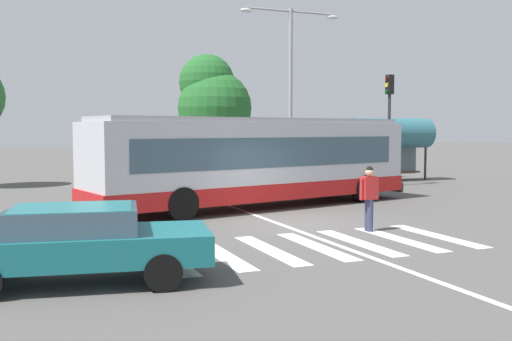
{
  "coord_description": "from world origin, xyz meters",
  "views": [
    {
      "loc": [
        -7.21,
        -15.0,
        2.69
      ],
      "look_at": [
        0.13,
        3.12,
        1.3
      ],
      "focal_mm": 41.06,
      "sensor_mm": 36.0,
      "label": 1
    }
  ],
  "objects_px": {
    "parked_car_white": "(142,164)",
    "parked_car_teal": "(186,163)",
    "background_tree_right": "(212,100)",
    "twin_arm_street_lamp": "(291,75)",
    "city_transit_bus": "(257,161)",
    "bus_stop_shelter": "(390,134)",
    "pedestrian_crossing_street": "(369,195)",
    "parked_car_champagne": "(236,162)",
    "foreground_sedan": "(77,240)",
    "traffic_light_far_corner": "(389,112)"
  },
  "relations": [
    {
      "from": "parked_car_white",
      "to": "parked_car_teal",
      "type": "xyz_separation_m",
      "value": [
        2.44,
        -0.11,
        0.0
      ]
    },
    {
      "from": "background_tree_right",
      "to": "twin_arm_street_lamp",
      "type": "bearing_deg",
      "value": -74.1
    },
    {
      "from": "city_transit_bus",
      "to": "background_tree_right",
      "type": "bearing_deg",
      "value": 78.06
    },
    {
      "from": "parked_car_white",
      "to": "bus_stop_shelter",
      "type": "relative_size",
      "value": 1.0
    },
    {
      "from": "city_transit_bus",
      "to": "twin_arm_street_lamp",
      "type": "xyz_separation_m",
      "value": [
        4.97,
        7.82,
        3.79
      ]
    },
    {
      "from": "pedestrian_crossing_street",
      "to": "parked_car_champagne",
      "type": "height_order",
      "value": "pedestrian_crossing_street"
    },
    {
      "from": "bus_stop_shelter",
      "to": "background_tree_right",
      "type": "height_order",
      "value": "background_tree_right"
    },
    {
      "from": "parked_car_white",
      "to": "twin_arm_street_lamp",
      "type": "distance_m",
      "value": 9.6
    },
    {
      "from": "parked_car_champagne",
      "to": "pedestrian_crossing_street",
      "type": "bearing_deg",
      "value": -99.42
    },
    {
      "from": "foreground_sedan",
      "to": "parked_car_champagne",
      "type": "distance_m",
      "value": 23.7
    },
    {
      "from": "parked_car_champagne",
      "to": "background_tree_right",
      "type": "bearing_deg",
      "value": 124.39
    },
    {
      "from": "foreground_sedan",
      "to": "traffic_light_far_corner",
      "type": "xyz_separation_m",
      "value": [
        15.16,
        12.59,
        2.7
      ]
    },
    {
      "from": "pedestrian_crossing_street",
      "to": "parked_car_champagne",
      "type": "xyz_separation_m",
      "value": [
        3.09,
        18.63,
        -0.2
      ]
    },
    {
      "from": "parked_car_champagne",
      "to": "traffic_light_far_corner",
      "type": "bearing_deg",
      "value": -62.36
    },
    {
      "from": "pedestrian_crossing_street",
      "to": "parked_car_champagne",
      "type": "bearing_deg",
      "value": 80.58
    },
    {
      "from": "traffic_light_far_corner",
      "to": "bus_stop_shelter",
      "type": "bearing_deg",
      "value": 53.97
    },
    {
      "from": "traffic_light_far_corner",
      "to": "foreground_sedan",
      "type": "bearing_deg",
      "value": -140.28
    },
    {
      "from": "city_transit_bus",
      "to": "twin_arm_street_lamp",
      "type": "distance_m",
      "value": 10.01
    },
    {
      "from": "parked_car_champagne",
      "to": "bus_stop_shelter",
      "type": "xyz_separation_m",
      "value": [
        6.12,
        -6.33,
        1.65
      ]
    },
    {
      "from": "pedestrian_crossing_street",
      "to": "parked_car_white",
      "type": "bearing_deg",
      "value": 96.82
    },
    {
      "from": "pedestrian_crossing_street",
      "to": "parked_car_champagne",
      "type": "distance_m",
      "value": 18.89
    },
    {
      "from": "city_transit_bus",
      "to": "traffic_light_far_corner",
      "type": "distance_m",
      "value": 9.82
    },
    {
      "from": "pedestrian_crossing_street",
      "to": "parked_car_teal",
      "type": "relative_size",
      "value": 0.37
    },
    {
      "from": "twin_arm_street_lamp",
      "to": "pedestrian_crossing_street",
      "type": "bearing_deg",
      "value": -106.84
    },
    {
      "from": "pedestrian_crossing_street",
      "to": "parked_car_teal",
      "type": "bearing_deg",
      "value": 89.47
    },
    {
      "from": "background_tree_right",
      "to": "pedestrian_crossing_street",
      "type": "bearing_deg",
      "value": -96.09
    },
    {
      "from": "pedestrian_crossing_street",
      "to": "background_tree_right",
      "type": "distance_m",
      "value": 20.42
    },
    {
      "from": "city_transit_bus",
      "to": "twin_arm_street_lamp",
      "type": "relative_size",
      "value": 1.43
    },
    {
      "from": "parked_car_white",
      "to": "foreground_sedan",
      "type": "bearing_deg",
      "value": -103.91
    },
    {
      "from": "parked_car_teal",
      "to": "bus_stop_shelter",
      "type": "distance_m",
      "value": 11.26
    },
    {
      "from": "parked_car_white",
      "to": "traffic_light_far_corner",
      "type": "bearing_deg",
      "value": -42.02
    },
    {
      "from": "foreground_sedan",
      "to": "background_tree_right",
      "type": "distance_m",
      "value": 24.83
    },
    {
      "from": "parked_car_teal",
      "to": "background_tree_right",
      "type": "bearing_deg",
      "value": 31.59
    },
    {
      "from": "bus_stop_shelter",
      "to": "twin_arm_street_lamp",
      "type": "bearing_deg",
      "value": 168.63
    },
    {
      "from": "bus_stop_shelter",
      "to": "parked_car_white",
      "type": "bearing_deg",
      "value": 150.01
    },
    {
      "from": "parked_car_teal",
      "to": "parked_car_champagne",
      "type": "distance_m",
      "value": 2.92
    },
    {
      "from": "city_transit_bus",
      "to": "foreground_sedan",
      "type": "height_order",
      "value": "city_transit_bus"
    },
    {
      "from": "bus_stop_shelter",
      "to": "twin_arm_street_lamp",
      "type": "relative_size",
      "value": 0.54
    },
    {
      "from": "city_transit_bus",
      "to": "twin_arm_street_lamp",
      "type": "height_order",
      "value": "twin_arm_street_lamp"
    },
    {
      "from": "city_transit_bus",
      "to": "background_tree_right",
      "type": "relative_size",
      "value": 1.74
    },
    {
      "from": "foreground_sedan",
      "to": "bus_stop_shelter",
      "type": "bearing_deg",
      "value": 41.47
    },
    {
      "from": "city_transit_bus",
      "to": "bus_stop_shelter",
      "type": "bearing_deg",
      "value": 33.76
    },
    {
      "from": "city_transit_bus",
      "to": "traffic_light_far_corner",
      "type": "xyz_separation_m",
      "value": [
        8.51,
        4.53,
        1.87
      ]
    },
    {
      "from": "pedestrian_crossing_street",
      "to": "background_tree_right",
      "type": "height_order",
      "value": "background_tree_right"
    },
    {
      "from": "parked_car_white",
      "to": "twin_arm_street_lamp",
      "type": "xyz_separation_m",
      "value": [
        6.3,
        -5.58,
        4.61
      ]
    },
    {
      "from": "traffic_light_far_corner",
      "to": "background_tree_right",
      "type": "relative_size",
      "value": 0.73
    },
    {
      "from": "pedestrian_crossing_street",
      "to": "background_tree_right",
      "type": "relative_size",
      "value": 0.24
    },
    {
      "from": "parked_car_champagne",
      "to": "traffic_light_far_corner",
      "type": "relative_size",
      "value": 0.89
    },
    {
      "from": "traffic_light_far_corner",
      "to": "bus_stop_shelter",
      "type": "xyz_separation_m",
      "value": [
        1.63,
        2.24,
        -1.04
      ]
    },
    {
      "from": "pedestrian_crossing_street",
      "to": "traffic_light_far_corner",
      "type": "bearing_deg",
      "value": 53.0
    }
  ]
}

